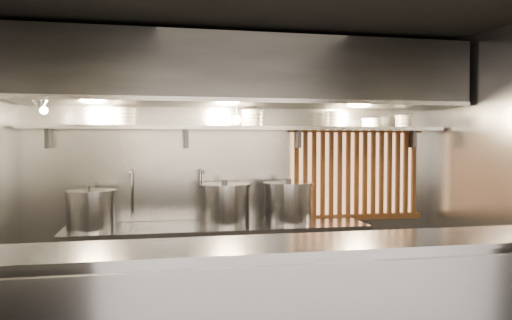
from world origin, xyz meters
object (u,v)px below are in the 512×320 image
object	(u,v)px
pendant_bulb	(237,120)
stock_pot_right	(288,202)
stock_pot_mid	(225,204)
heat_lamp	(41,104)
stock_pot_left	(91,210)

from	to	relation	value
pendant_bulb	stock_pot_right	size ratio (longest dim) A/B	0.28
stock_pot_mid	stock_pot_right	xyz separation A→B (m)	(0.66, -0.04, 0.00)
heat_lamp	stock_pot_right	world-z (taller)	heat_lamp
stock_pot_right	pendant_bulb	bearing A→B (deg)	173.70
heat_lamp	stock_pot_mid	distance (m)	1.95
pendant_bulb	stock_pot_left	world-z (taller)	pendant_bulb
stock_pot_left	stock_pot_mid	bearing A→B (deg)	3.75
stock_pot_mid	stock_pot_right	size ratio (longest dim) A/B	0.84
pendant_bulb	stock_pot_left	xyz separation A→B (m)	(-1.42, -0.11, -0.87)
pendant_bulb	stock_pot_mid	bearing A→B (deg)	-170.18
stock_pot_mid	stock_pot_left	bearing A→B (deg)	-176.25
pendant_bulb	stock_pot_mid	size ratio (longest dim) A/B	0.33
stock_pot_left	heat_lamp	bearing A→B (deg)	-147.49
heat_lamp	stock_pot_left	bearing A→B (deg)	32.51
stock_pot_left	stock_pot_mid	xyz separation A→B (m)	(1.29, 0.08, 0.02)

